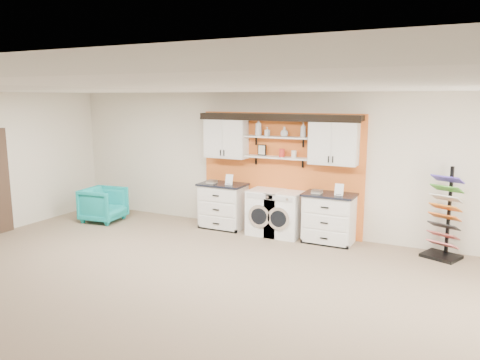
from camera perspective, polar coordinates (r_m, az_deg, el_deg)
The scene contains 22 objects.
floor at distance 6.43m, azimuth -8.97°, elevation -14.93°, with size 10.00×10.00×0.00m, color gray.
ceiling at distance 5.83m, azimuth -9.74°, elevation 10.89°, with size 10.00×10.00×0.00m, color white.
wall_back at distance 9.45m, azimuth 4.98°, elevation 2.12°, with size 10.00×10.00×0.00m, color beige.
accent_panel at distance 9.45m, azimuth 4.89°, elevation 0.89°, with size 3.40×0.07×2.40m, color orange.
upper_cabinet_left at distance 9.69m, azimuth -1.68°, elevation 5.20°, with size 0.90×0.35×0.84m.
upper_cabinet_right at distance 8.85m, azimuth 11.37°, elevation 4.54°, with size 0.90×0.35×0.84m.
shelf_lower at distance 9.25m, azimuth 4.54°, elevation 2.76°, with size 1.32×0.28×0.03m, color silver.
shelf_upper at distance 9.21m, azimuth 4.57°, elevation 5.23°, with size 1.32×0.28×0.03m, color silver.
crown_molding at distance 9.20m, azimuth 4.64°, elevation 7.71°, with size 3.30×0.41×0.13m.
picture_frame at distance 9.41m, azimuth 2.68°, elevation 3.68°, with size 0.18×0.02×0.22m.
canister_red at distance 9.20m, azimuth 5.12°, elevation 3.31°, with size 0.11×0.11×0.16m, color red.
canister_cream at distance 9.12m, azimuth 6.59°, elevation 3.16°, with size 0.10×0.10×0.14m, color silver.
base_cabinet_left at distance 9.77m, azimuth -2.06°, elevation -3.13°, with size 0.96×0.66×0.94m.
base_cabinet_right at distance 8.95m, azimuth 10.80°, elevation -4.57°, with size 0.96×0.66×0.94m.
washer at distance 9.36m, azimuth 3.19°, elevation -3.88°, with size 0.64×0.71×0.89m.
dryer at distance 9.22m, azimuth 5.49°, elevation -4.16°, with size 0.63×0.71×0.89m.
sample_rack at distance 8.67m, azimuth 23.59°, elevation -5.46°, with size 0.70×0.65×1.56m.
armchair at distance 10.72m, azimuth -16.30°, elevation -2.88°, with size 0.80×0.82×0.75m, color #129D9D.
soap_bottle_a at distance 9.35m, azimuth 2.27°, elevation 6.46°, with size 0.13×0.13×0.34m, color silver.
soap_bottle_b at distance 9.28m, azimuth 3.35°, elevation 5.92°, with size 0.08×0.08×0.18m, color silver.
soap_bottle_c at distance 9.15m, azimuth 5.42°, elevation 5.88°, with size 0.15×0.15×0.19m, color silver.
soap_bottle_d at distance 9.01m, azimuth 7.71°, elevation 6.08°, with size 0.11×0.11×0.29m, color silver.
Camera 1 is at (3.44, -4.71, 2.70)m, focal length 35.00 mm.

